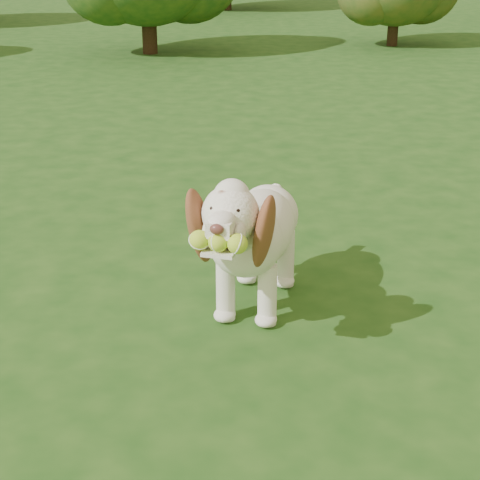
{
  "coord_description": "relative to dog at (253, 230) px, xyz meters",
  "views": [
    {
      "loc": [
        -0.46,
        -2.59,
        1.59
      ],
      "look_at": [
        -0.44,
        0.33,
        0.41
      ],
      "focal_mm": 60.0,
      "sensor_mm": 36.0,
      "label": 1
    }
  ],
  "objects": [
    {
      "name": "dog",
      "position": [
        0.0,
        0.0,
        0.0
      ],
      "size": [
        0.53,
        1.07,
        0.7
      ],
      "rotation": [
        0.0,
        0.0,
        -0.25
      ],
      "color": "white",
      "rests_on": "ground"
    },
    {
      "name": "ground",
      "position": [
        0.39,
        -0.54,
        -0.37
      ],
      "size": [
        80.0,
        80.0,
        0.0
      ],
      "primitive_type": "plane",
      "color": "#194012",
      "rests_on": "ground"
    }
  ]
}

